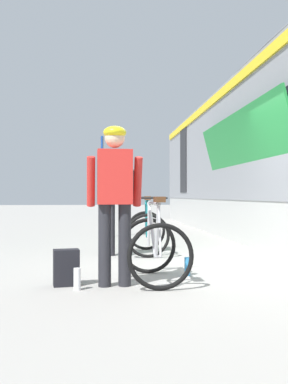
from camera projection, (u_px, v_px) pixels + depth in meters
ground_plane at (194, 264)px, 6.35m from camera, size 80.00×80.00×0.00m
cyclist_near_in_red at (115, 190)px, 4.80m from camera, size 0.62×0.32×1.76m
cyclist_far_in_dark at (117, 192)px, 7.24m from camera, size 0.63×0.34×1.76m
bicycle_near_silver at (154, 247)px, 5.06m from camera, size 0.73×1.09×0.99m
bicycle_far_teal at (147, 230)px, 7.47m from camera, size 0.78×1.12×0.99m
backpack_on_platform at (66, 267)px, 4.82m from camera, size 0.31×0.22×0.40m
water_bottle_near_the_bikes at (187, 266)px, 5.42m from camera, size 0.07×0.07×0.23m
water_bottle_by_the_backpack at (77, 279)px, 4.59m from camera, size 0.07×0.07×0.23m
platform_sign_post at (102, 169)px, 10.36m from camera, size 0.08×0.70×2.40m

